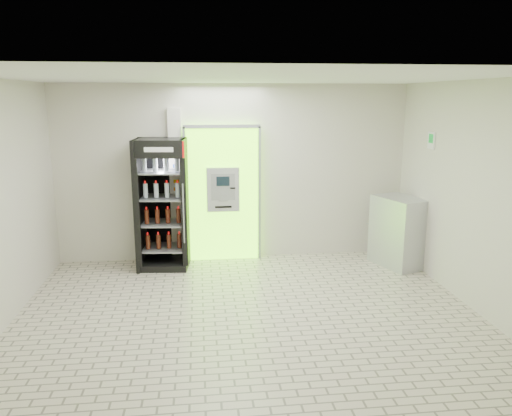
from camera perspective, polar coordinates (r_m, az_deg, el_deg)
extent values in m
plane|color=beige|center=(6.62, -0.85, -12.23)|extent=(6.00, 6.00, 0.00)
plane|color=beige|center=(8.59, -2.55, 4.02)|extent=(6.00, 0.00, 6.00)
plane|color=beige|center=(3.75, 2.91, -7.34)|extent=(6.00, 0.00, 6.00)
plane|color=beige|center=(7.09, 24.01, 1.10)|extent=(0.00, 5.00, 5.00)
plane|color=white|center=(6.01, -0.95, 14.70)|extent=(6.00, 6.00, 0.00)
cube|color=#78FF16|center=(8.57, -3.83, 1.61)|extent=(1.20, 0.12, 2.30)
cube|color=gray|center=(8.36, -3.92, 9.28)|extent=(1.28, 0.04, 0.06)
cube|color=gray|center=(8.50, -8.05, 1.42)|extent=(0.04, 0.04, 2.30)
cube|color=gray|center=(8.56, 0.42, 1.62)|extent=(0.04, 0.04, 2.30)
cube|color=black|center=(8.67, -3.09, -2.66)|extent=(0.62, 0.01, 0.67)
cube|color=black|center=(8.39, -6.23, 7.06)|extent=(0.22, 0.01, 0.18)
cube|color=#B8BBC1|center=(8.45, -3.80, 2.14)|extent=(0.55, 0.12, 0.75)
cube|color=black|center=(8.36, -3.79, 3.07)|extent=(0.22, 0.01, 0.16)
cube|color=gray|center=(8.41, -3.77, 1.19)|extent=(0.16, 0.01, 0.12)
cube|color=black|center=(8.39, -2.69, 2.28)|extent=(0.09, 0.01, 0.02)
cube|color=black|center=(8.44, -3.75, 0.12)|extent=(0.28, 0.01, 0.03)
cube|color=silver|center=(8.57, -9.07, 2.49)|extent=(0.22, 0.10, 2.60)
cube|color=#193FB2|center=(8.46, -9.17, 4.76)|extent=(0.09, 0.01, 0.06)
cube|color=red|center=(8.48, -9.14, 3.89)|extent=(0.09, 0.01, 0.06)
cube|color=yellow|center=(8.50, -9.11, 3.03)|extent=(0.09, 0.01, 0.06)
cube|color=orange|center=(8.52, -9.08, 2.16)|extent=(0.09, 0.01, 0.06)
cube|color=red|center=(8.54, -9.05, 1.31)|extent=(0.09, 0.01, 0.06)
cube|color=black|center=(8.31, -10.62, 0.46)|extent=(0.87, 0.80, 2.13)
cube|color=black|center=(8.63, -10.47, 0.93)|extent=(0.80, 0.13, 2.13)
cube|color=#AC0A09|center=(7.81, -11.07, 6.57)|extent=(0.78, 0.08, 0.25)
cube|color=white|center=(7.81, -11.07, 6.57)|extent=(0.45, 0.05, 0.07)
cube|color=black|center=(8.57, -10.35, -6.16)|extent=(0.87, 0.80, 0.11)
cylinder|color=gray|center=(7.93, -8.29, -0.65)|extent=(0.03, 0.03, 0.96)
cube|color=gray|center=(8.49, -10.42, -4.46)|extent=(0.73, 0.68, 0.02)
cube|color=gray|center=(8.38, -10.53, -1.67)|extent=(0.73, 0.68, 0.02)
cube|color=gray|center=(8.29, -10.65, 1.18)|extent=(0.73, 0.68, 0.02)
cube|color=gray|center=(8.21, -10.77, 4.10)|extent=(0.73, 0.68, 0.02)
cube|color=#B8BBC1|center=(8.66, 16.03, -2.61)|extent=(0.84, 1.02, 1.16)
cube|color=gray|center=(8.54, 14.24, -2.32)|extent=(0.29, 0.80, 0.01)
cube|color=white|center=(8.23, 19.42, 7.29)|extent=(0.02, 0.22, 0.26)
cube|color=#0C8C2A|center=(8.22, 19.36, 7.50)|extent=(0.00, 0.14, 0.14)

